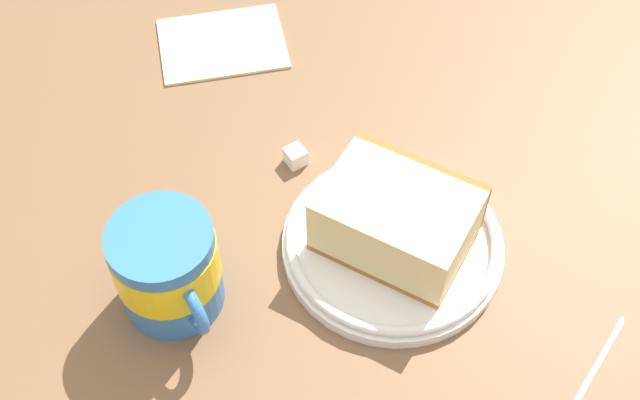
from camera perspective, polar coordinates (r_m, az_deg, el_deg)
The scene contains 6 objects.
ground_plane at distance 69.10cm, azimuth 2.20°, elevation -3.47°, with size 149.31×149.31×2.71cm, color brown.
small_plate at distance 66.98cm, azimuth 4.99°, elevation -2.92°, with size 17.75×17.75×1.91cm.
cake_slice at distance 64.64cm, azimuth 5.29°, elevation -1.28°, with size 13.83×14.13×5.75cm.
tea_mug at distance 62.24cm, azimuth -10.44°, elevation -4.35°, with size 7.89×10.11×8.64cm.
folded_napkin at distance 83.10cm, azimuth -6.70°, elevation 10.65°, with size 12.03×9.08×0.60cm, color beige.
sugar_cube at distance 72.17cm, azimuth -1.69°, elevation 3.00°, with size 1.63×1.63×1.63cm, color white.
Camera 1 is at (15.31, 34.02, 56.81)cm, focal length 46.82 mm.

